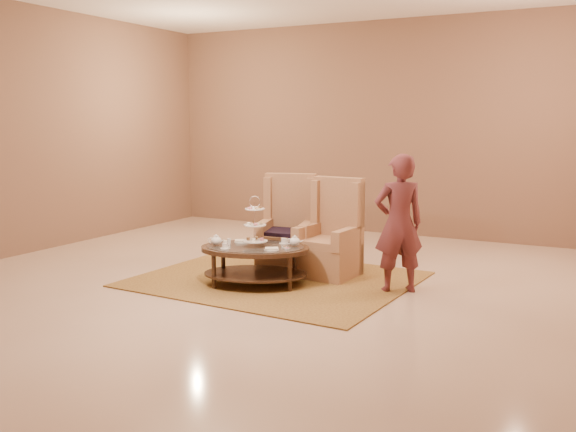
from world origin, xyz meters
The scene contains 9 objects.
ground centered at (0.00, 0.00, 0.00)m, with size 8.00×8.00×0.00m, color beige.
ceiling centered at (0.00, 0.00, 0.00)m, with size 8.00×8.00×0.02m, color silver.
wall_back centered at (0.00, 4.00, 1.75)m, with size 8.00×0.04×3.50m, color brown.
wall_left centered at (-4.00, 0.00, 1.75)m, with size 0.04×8.00×3.50m, color brown.
rug centered at (-0.10, 0.34, 0.01)m, with size 3.20×2.71×0.02m.
tea_table centered at (-0.18, -0.02, 0.38)m, with size 1.46×1.23×1.04m.
armchair_left centered at (-0.24, 0.89, 0.41)m, with size 0.81×0.82×1.21m.
armchair_right centered at (0.40, 0.83, 0.40)m, with size 0.69×0.71×1.20m.
person centered at (1.34, 0.51, 0.77)m, with size 0.67×0.63×1.53m.
Camera 1 is at (3.48, -6.20, 1.90)m, focal length 40.00 mm.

